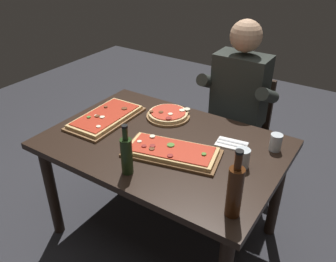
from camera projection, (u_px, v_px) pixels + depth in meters
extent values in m
plane|color=#2D2D33|center=(164.00, 230.00, 2.47)|extent=(6.40, 6.40, 0.00)
cube|color=black|center=(163.00, 145.00, 2.10)|extent=(1.40, 0.96, 0.04)
cylinder|color=black|center=(52.00, 191.00, 2.30)|extent=(0.07, 0.07, 0.70)
cylinder|color=black|center=(128.00, 138.00, 2.87)|extent=(0.07, 0.07, 0.70)
cylinder|color=black|center=(277.00, 193.00, 2.28)|extent=(0.07, 0.07, 0.70)
cube|color=brown|center=(172.00, 154.00, 1.97)|extent=(0.58, 0.37, 0.02)
cube|color=#DBB270|center=(172.00, 151.00, 1.96)|extent=(0.54, 0.33, 0.02)
cube|color=#B72D19|center=(172.00, 149.00, 1.95)|extent=(0.49, 0.29, 0.01)
cylinder|color=maroon|center=(153.00, 146.00, 1.97)|extent=(0.03, 0.03, 0.01)
cylinder|color=maroon|center=(144.00, 146.00, 1.97)|extent=(0.03, 0.03, 0.01)
cylinder|color=#4C7F2D|center=(204.00, 154.00, 1.90)|extent=(0.03, 0.03, 0.01)
cylinder|color=beige|center=(139.00, 141.00, 2.01)|extent=(0.03, 0.03, 0.00)
cylinder|color=maroon|center=(170.00, 156.00, 1.89)|extent=(0.03, 0.03, 0.01)
cylinder|color=brown|center=(152.00, 149.00, 1.95)|extent=(0.03, 0.03, 0.00)
cylinder|color=beige|center=(152.00, 136.00, 2.06)|extent=(0.03, 0.03, 0.01)
cylinder|color=#4C7F2D|center=(171.00, 145.00, 1.98)|extent=(0.04, 0.04, 0.01)
cube|color=brown|center=(106.00, 119.00, 2.32)|extent=(0.30, 0.53, 0.02)
cube|color=#DBB270|center=(106.00, 117.00, 2.32)|extent=(0.27, 0.49, 0.02)
cube|color=#B72D19|center=(106.00, 115.00, 2.31)|extent=(0.24, 0.45, 0.01)
cylinder|color=beige|center=(96.00, 116.00, 2.29)|extent=(0.03, 0.03, 0.00)
cylinder|color=brown|center=(106.00, 107.00, 2.40)|extent=(0.03, 0.03, 0.01)
cylinder|color=beige|center=(99.00, 127.00, 2.16)|extent=(0.03, 0.03, 0.01)
cylinder|color=brown|center=(124.00, 108.00, 2.38)|extent=(0.04, 0.04, 0.01)
cylinder|color=#4C7F2D|center=(89.00, 117.00, 2.27)|extent=(0.03, 0.03, 0.01)
cylinder|color=brown|center=(97.00, 116.00, 2.28)|extent=(0.03, 0.03, 0.01)
cylinder|color=beige|center=(102.00, 117.00, 2.27)|extent=(0.03, 0.03, 0.01)
cylinder|color=olive|center=(168.00, 116.00, 2.36)|extent=(0.30, 0.30, 0.02)
cylinder|color=#E5C184|center=(168.00, 114.00, 2.35)|extent=(0.27, 0.27, 0.02)
cylinder|color=red|center=(168.00, 112.00, 2.34)|extent=(0.23, 0.23, 0.01)
cylinder|color=maroon|center=(169.00, 118.00, 2.25)|extent=(0.04, 0.04, 0.01)
cylinder|color=brown|center=(151.00, 112.00, 2.33)|extent=(0.03, 0.03, 0.01)
cylinder|color=brown|center=(161.00, 112.00, 2.33)|extent=(0.03, 0.03, 0.00)
cylinder|color=beige|center=(170.00, 114.00, 2.31)|extent=(0.03, 0.03, 0.00)
cylinder|color=beige|center=(182.00, 110.00, 2.35)|extent=(0.04, 0.04, 0.00)
cylinder|color=beige|center=(185.00, 109.00, 2.37)|extent=(0.04, 0.04, 0.00)
cylinder|color=beige|center=(187.00, 109.00, 2.37)|extent=(0.04, 0.04, 0.01)
cylinder|color=#47230F|center=(234.00, 192.00, 1.51)|extent=(0.07, 0.07, 0.25)
cylinder|color=#47230F|center=(238.00, 161.00, 1.42)|extent=(0.03, 0.03, 0.08)
cylinder|color=black|center=(239.00, 152.00, 1.40)|extent=(0.04, 0.04, 0.01)
cylinder|color=#233819|center=(127.00, 156.00, 1.78)|extent=(0.06, 0.06, 0.20)
cylinder|color=#233819|center=(125.00, 134.00, 1.72)|extent=(0.03, 0.03, 0.07)
cylinder|color=black|center=(125.00, 126.00, 1.70)|extent=(0.03, 0.03, 0.01)
cylinder|color=silver|center=(276.00, 142.00, 1.99)|extent=(0.07, 0.07, 0.10)
cylinder|color=silver|center=(242.00, 158.00, 1.85)|extent=(0.08, 0.08, 0.11)
cube|color=white|center=(232.00, 144.00, 2.06)|extent=(0.19, 0.14, 0.01)
cube|color=silver|center=(231.00, 145.00, 2.05)|extent=(0.17, 0.04, 0.00)
cube|color=silver|center=(232.00, 142.00, 2.07)|extent=(0.17, 0.04, 0.00)
cube|color=black|center=(235.00, 137.00, 2.74)|extent=(0.44, 0.44, 0.04)
cube|color=black|center=(248.00, 101.00, 2.77)|extent=(0.40, 0.04, 0.42)
cylinder|color=black|center=(200.00, 164.00, 2.81)|extent=(0.04, 0.04, 0.41)
cylinder|color=black|center=(245.00, 180.00, 2.63)|extent=(0.04, 0.04, 0.41)
cylinder|color=black|center=(221.00, 143.00, 3.08)|extent=(0.04, 0.04, 0.41)
cylinder|color=black|center=(263.00, 156.00, 2.90)|extent=(0.04, 0.04, 0.41)
cylinder|color=#23232D|center=(211.00, 165.00, 2.76)|extent=(0.11, 0.11, 0.45)
cylinder|color=#23232D|center=(235.00, 173.00, 2.67)|extent=(0.11, 0.11, 0.45)
cube|color=#23232D|center=(230.00, 133.00, 2.63)|extent=(0.34, 0.40, 0.12)
cube|color=#2D332D|center=(240.00, 90.00, 2.54)|extent=(0.38, 0.22, 0.52)
sphere|color=tan|center=(246.00, 36.00, 2.34)|extent=(0.22, 0.22, 0.22)
cylinder|color=#2D332D|center=(210.00, 82.00, 2.60)|extent=(0.09, 0.31, 0.21)
cylinder|color=#2D332D|center=(268.00, 96.00, 2.39)|extent=(0.09, 0.31, 0.21)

